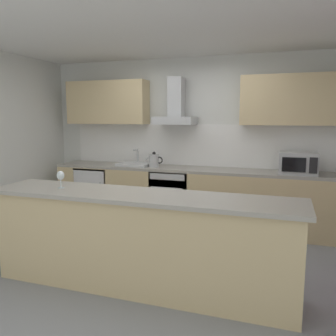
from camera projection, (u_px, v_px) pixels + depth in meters
The scene contains 14 objects.
ground at pixel (155, 262), 4.10m from camera, with size 5.92×4.56×0.02m, color gray.
ceiling at pixel (153, 29), 3.72m from camera, with size 5.92×4.56×0.02m, color white.
wall_back at pixel (195, 140), 5.63m from camera, with size 5.92×0.12×2.60m, color silver.
backsplash_tile at pixel (194, 145), 5.57m from camera, with size 4.18×0.02×0.66m, color white.
counter_back at pixel (188, 197), 5.40m from camera, with size 4.33×0.60×0.90m.
counter_island at pixel (140, 241), 3.38m from camera, with size 3.07×0.64×0.95m.
upper_cabinets at pixel (192, 101), 5.33m from camera, with size 4.27×0.32×0.70m.
oven at pixel (173, 195), 5.45m from camera, with size 0.60×0.62×0.80m.
refrigerator at pixel (98, 192), 5.88m from camera, with size 0.58×0.60×0.85m.
microwave at pixel (298, 163), 4.76m from camera, with size 0.50×0.38×0.30m.
sink at pixel (135, 164), 5.60m from camera, with size 0.50×0.40×0.26m.
kettle at pixel (154, 160), 5.43m from camera, with size 0.29×0.15×0.24m.
range_hood at pixel (176, 110), 5.38m from camera, with size 0.62×0.45×0.72m.
wine_glass at pixel (61, 176), 3.56m from camera, with size 0.08×0.08×0.18m.
Camera 1 is at (1.40, -3.63, 1.68)m, focal length 37.26 mm.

